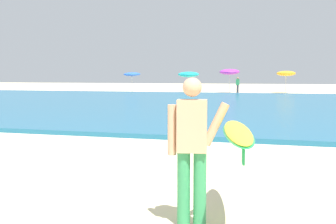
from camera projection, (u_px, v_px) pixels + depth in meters
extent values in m
plane|color=beige|center=(23.00, 187.00, 6.53)|extent=(160.00, 160.00, 0.00)
cube|color=#1E6084|center=(218.00, 103.00, 24.91)|extent=(120.00, 28.00, 0.14)
cylinder|color=#338E56|center=(184.00, 189.00, 4.81)|extent=(0.15, 0.15, 0.88)
cylinder|color=#338E56|center=(200.00, 189.00, 4.79)|extent=(0.15, 0.15, 0.88)
cube|color=tan|center=(192.00, 126.00, 4.74)|extent=(0.37, 0.28, 0.60)
sphere|color=tan|center=(192.00, 87.00, 4.70)|extent=(0.22, 0.22, 0.22)
cylinder|color=tan|center=(172.00, 130.00, 4.76)|extent=(0.10, 0.10, 0.58)
cylinder|color=tan|center=(216.00, 124.00, 4.73)|extent=(0.32, 0.15, 0.51)
ellipsoid|color=yellow|center=(237.00, 131.00, 4.69)|extent=(0.68, 2.31, 0.13)
ellipsoid|color=green|center=(237.00, 132.00, 4.69)|extent=(0.72, 2.40, 0.08)
cube|color=green|center=(243.00, 157.00, 3.79)|extent=(0.04, 0.14, 0.14)
cylinder|color=beige|center=(132.00, 84.00, 42.92)|extent=(0.05, 0.05, 1.80)
ellipsoid|color=blue|center=(132.00, 74.00, 42.83)|extent=(1.75, 1.77, 0.48)
cylinder|color=beige|center=(188.00, 84.00, 41.98)|extent=(0.05, 0.05, 1.75)
ellipsoid|color=#19ADB2|center=(189.00, 74.00, 41.90)|extent=(2.13, 2.14, 0.60)
cylinder|color=beige|center=(229.00, 83.00, 40.95)|extent=(0.05, 0.05, 2.00)
ellipsoid|color=purple|center=(230.00, 72.00, 40.85)|extent=(1.96, 1.99, 0.68)
cylinder|color=beige|center=(286.00, 84.00, 40.58)|extent=(0.05, 0.05, 1.85)
ellipsoid|color=#F4A31E|center=(286.00, 73.00, 40.50)|extent=(1.81, 1.82, 0.52)
cylinder|color=#383842|center=(238.00, 90.00, 38.73)|extent=(0.20, 0.20, 0.84)
cube|color=#338C4C|center=(238.00, 82.00, 38.66)|extent=(0.32, 0.20, 0.54)
sphere|color=#9E7051|center=(238.00, 78.00, 38.63)|extent=(0.20, 0.20, 0.20)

